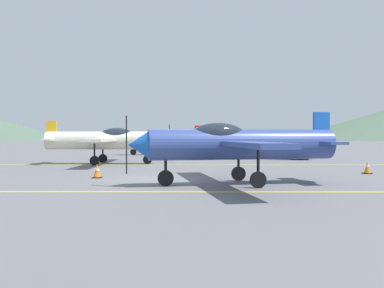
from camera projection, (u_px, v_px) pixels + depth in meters
name	position (u px, v px, depth m)	size (l,w,h in m)	color
ground_plane	(162.00, 180.00, 16.04)	(400.00, 400.00, 0.00)	slate
apron_line_near	(153.00, 192.00, 12.63)	(80.00, 0.16, 0.01)	yellow
apron_line_far	(173.00, 165.00, 24.04)	(80.00, 0.16, 0.01)	yellow
airplane_near	(235.00, 143.00, 14.50)	(7.74, 8.83, 2.65)	#33478C
airplane_mid	(107.00, 140.00, 24.71)	(7.62, 8.79, 2.65)	silver
airplane_far	(161.00, 138.00, 36.21)	(7.74, 8.83, 2.65)	silver
car_sedan	(282.00, 148.00, 29.82)	(4.66, 3.19, 1.62)	black
traffic_cone_front	(97.00, 171.00, 16.72)	(0.36, 0.36, 0.59)	black
traffic_cone_side	(367.00, 167.00, 18.55)	(0.36, 0.36, 0.59)	black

